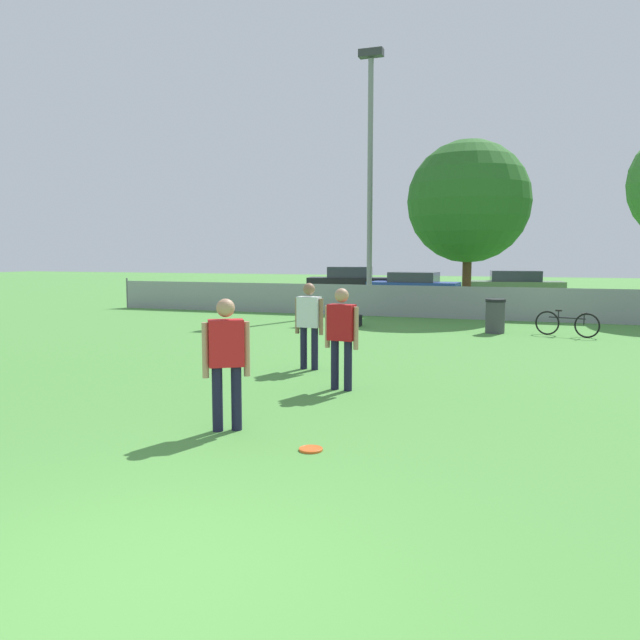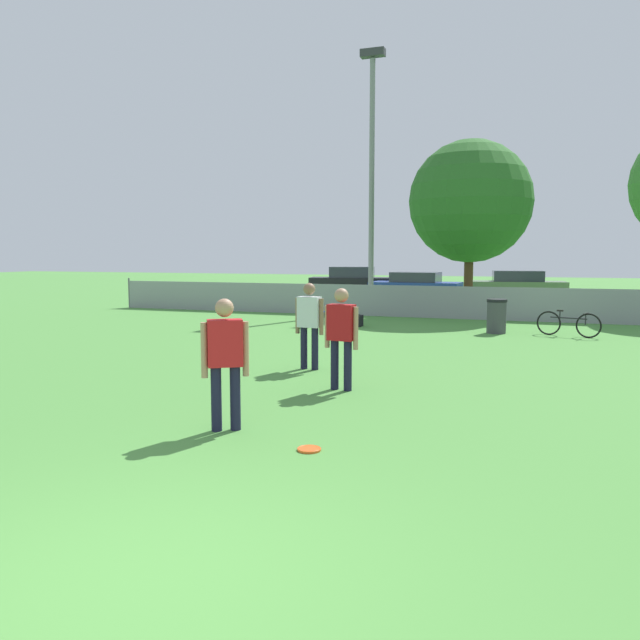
% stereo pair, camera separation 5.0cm
% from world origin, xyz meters
% --- Properties ---
extents(ground_plane, '(120.00, 120.00, 0.00)m').
position_xyz_m(ground_plane, '(0.00, 0.00, 0.00)').
color(ground_plane, '#4C8C3D').
extents(fence_backline, '(27.17, 0.07, 1.21)m').
position_xyz_m(fence_backline, '(0.00, 18.00, 0.55)').
color(fence_backline, gray).
rests_on(fence_backline, ground_plane).
extents(light_pole, '(0.90, 0.36, 9.64)m').
position_xyz_m(light_pole, '(-3.80, 19.67, 5.60)').
color(light_pole, gray).
rests_on(light_pole, ground_plane).
extents(tree_near_pole, '(4.31, 4.31, 6.18)m').
position_xyz_m(tree_near_pole, '(-0.15, 19.53, 4.02)').
color(tree_near_pole, '#4C331E').
rests_on(tree_near_pole, ground_plane).
extents(player_receiver_white, '(0.58, 0.26, 1.64)m').
position_xyz_m(player_receiver_white, '(-1.70, 7.64, 0.95)').
color(player_receiver_white, '#191933').
rests_on(player_receiver_white, ground_plane).
extents(player_defender_red, '(0.58, 0.27, 1.64)m').
position_xyz_m(player_defender_red, '(-0.58, 6.12, 0.95)').
color(player_defender_red, '#191933').
rests_on(player_defender_red, ground_plane).
extents(player_thrower_red, '(0.50, 0.41, 1.64)m').
position_xyz_m(player_thrower_red, '(-1.20, 3.44, 0.95)').
color(player_thrower_red, '#191933').
rests_on(player_thrower_red, ground_plane).
extents(frisbee_disc, '(0.27, 0.27, 0.03)m').
position_xyz_m(frisbee_disc, '(0.05, 3.05, 0.01)').
color(frisbee_disc, '#E5591E').
rests_on(frisbee_disc, ground_plane).
extents(folding_chair_sideline, '(0.50, 0.50, 0.89)m').
position_xyz_m(folding_chair_sideline, '(-4.15, 14.44, 0.50)').
color(folding_chair_sideline, '#333338').
rests_on(folding_chair_sideline, ground_plane).
extents(bicycle_sideline, '(1.60, 0.64, 0.70)m').
position_xyz_m(bicycle_sideline, '(3.06, 14.40, 0.34)').
color(bicycle_sideline, black).
rests_on(bicycle_sideline, ground_plane).
extents(trash_bin, '(0.55, 0.55, 0.94)m').
position_xyz_m(trash_bin, '(1.21, 14.49, 0.48)').
color(trash_bin, '#3F3F44').
rests_on(trash_bin, ground_plane).
extents(gear_bag_sideline, '(0.75, 0.41, 0.36)m').
position_xyz_m(gear_bag_sideline, '(-3.11, 14.76, 0.17)').
color(gear_bag_sideline, black).
rests_on(gear_bag_sideline, ground_plane).
extents(parked_car_dark, '(4.68, 2.53, 1.52)m').
position_xyz_m(parked_car_dark, '(-7.20, 28.38, 0.73)').
color(parked_car_dark, black).
rests_on(parked_car_dark, ground_plane).
extents(parked_car_blue, '(4.31, 2.00, 1.32)m').
position_xyz_m(parked_car_blue, '(-3.42, 26.46, 0.66)').
color(parked_car_blue, black).
rests_on(parked_car_blue, ground_plane).
extents(parked_car_olive, '(4.65, 2.33, 1.39)m').
position_xyz_m(parked_car_olive, '(1.17, 28.37, 0.67)').
color(parked_car_olive, black).
rests_on(parked_car_olive, ground_plane).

